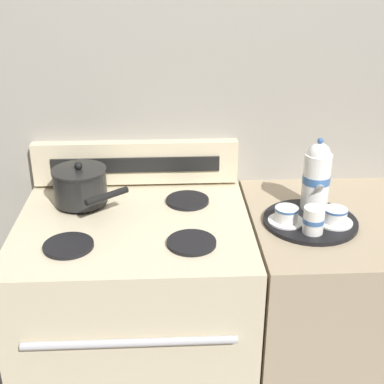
# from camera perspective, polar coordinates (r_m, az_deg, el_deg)

# --- Properties ---
(wall_back) EXTENTS (6.00, 0.05, 2.20)m
(wall_back) POSITION_cam_1_polar(r_m,az_deg,el_deg) (2.03, 3.27, 5.88)
(wall_back) COLOR #9E998E
(wall_back) RESTS_ON ground
(stove) EXTENTS (0.77, 0.68, 0.94)m
(stove) POSITION_cam_1_polar(r_m,az_deg,el_deg) (2.03, -5.70, -14.91)
(stove) COLOR beige
(stove) RESTS_ON ground
(control_panel) EXTENTS (0.76, 0.05, 0.16)m
(control_panel) POSITION_cam_1_polar(r_m,az_deg,el_deg) (2.01, -6.00, 3.15)
(control_panel) COLOR beige
(control_panel) RESTS_ON stove
(side_counter) EXTENTS (0.64, 0.66, 0.93)m
(side_counter) POSITION_cam_1_polar(r_m,az_deg,el_deg) (2.11, 14.81, -13.91)
(side_counter) COLOR tan
(side_counter) RESTS_ON ground
(saucepan) EXTENTS (0.27, 0.28, 0.15)m
(saucepan) POSITION_cam_1_polar(r_m,az_deg,el_deg) (1.89, -11.79, 0.69)
(saucepan) COLOR black
(saucepan) RESTS_ON stove
(serving_tray) EXTENTS (0.31, 0.31, 0.01)m
(serving_tray) POSITION_cam_1_polar(r_m,az_deg,el_deg) (1.80, 12.48, -3.05)
(serving_tray) COLOR black
(serving_tray) RESTS_ON side_counter
(teapot) EXTENTS (0.09, 0.15, 0.25)m
(teapot) POSITION_cam_1_polar(r_m,az_deg,el_deg) (1.82, 13.17, 1.68)
(teapot) COLOR white
(teapot) RESTS_ON serving_tray
(teacup_left) EXTENTS (0.12, 0.12, 0.05)m
(teacup_left) POSITION_cam_1_polar(r_m,az_deg,el_deg) (1.75, 10.04, -2.42)
(teacup_left) COLOR white
(teacup_left) RESTS_ON serving_tray
(teacup_right) EXTENTS (0.12, 0.12, 0.05)m
(teacup_right) POSITION_cam_1_polar(r_m,az_deg,el_deg) (1.78, 15.01, -2.48)
(teacup_right) COLOR white
(teacup_right) RESTS_ON serving_tray
(creamer_jug) EXTENTS (0.07, 0.07, 0.08)m
(creamer_jug) POSITION_cam_1_polar(r_m,az_deg,el_deg) (1.70, 12.84, -2.93)
(creamer_jug) COLOR white
(creamer_jug) RESTS_ON serving_tray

